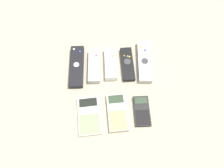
% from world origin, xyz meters
% --- Properties ---
extents(ground_plane, '(3.00, 3.00, 0.00)m').
position_xyz_m(ground_plane, '(0.00, 0.00, 0.00)').
color(ground_plane, '#B2A88E').
extents(remote_0, '(0.06, 0.20, 0.03)m').
position_xyz_m(remote_0, '(-0.15, 0.12, 0.01)').
color(remote_0, black).
rests_on(remote_0, ground_plane).
extents(remote_1, '(0.06, 0.16, 0.03)m').
position_xyz_m(remote_1, '(-0.07, 0.12, 0.01)').
color(remote_1, '#B7B7BC').
rests_on(remote_1, ground_plane).
extents(remote_2, '(0.05, 0.15, 0.03)m').
position_xyz_m(remote_2, '(0.00, 0.12, 0.01)').
color(remote_2, white).
rests_on(remote_2, ground_plane).
extents(remote_3, '(0.05, 0.16, 0.02)m').
position_xyz_m(remote_3, '(0.07, 0.12, 0.01)').
color(remote_3, black).
rests_on(remote_3, ground_plane).
extents(remote_4, '(0.07, 0.20, 0.03)m').
position_xyz_m(remote_4, '(0.15, 0.13, 0.01)').
color(remote_4, '#B7B7BC').
rests_on(remote_4, ground_plane).
extents(calculator_0, '(0.10, 0.16, 0.01)m').
position_xyz_m(calculator_0, '(-0.10, -0.10, 0.01)').
color(calculator_0, beige).
rests_on(calculator_0, ground_plane).
extents(calculator_1, '(0.08, 0.15, 0.02)m').
position_xyz_m(calculator_1, '(0.01, -0.10, 0.01)').
color(calculator_1, beige).
rests_on(calculator_1, ground_plane).
extents(calculator_2, '(0.06, 0.12, 0.01)m').
position_xyz_m(calculator_2, '(0.11, -0.10, 0.01)').
color(calculator_2, black).
rests_on(calculator_2, ground_plane).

